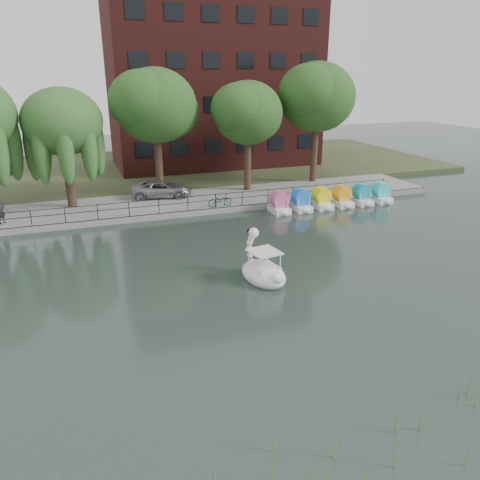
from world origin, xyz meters
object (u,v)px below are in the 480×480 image
bicycle (220,200)px  pedestrian (0,208)px  minivan (162,188)px  swan_boat (263,270)px

bicycle → pedestrian: 14.16m
minivan → pedestrian: 11.21m
minivan → bicycle: 5.24m
pedestrian → swan_boat: bearing=-102.3°
bicycle → swan_boat: swan_boat is taller
bicycle → pedestrian: bearing=84.9°
bicycle → pedestrian: size_ratio=0.87×
pedestrian → bicycle: bearing=-60.9°
minivan → pedestrian: (-10.76, -3.11, 0.27)m
swan_boat → pedestrian: bearing=125.1°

